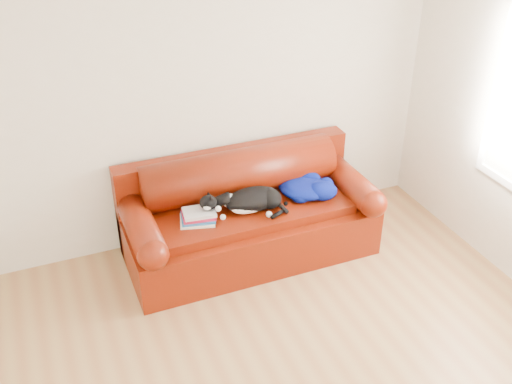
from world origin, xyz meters
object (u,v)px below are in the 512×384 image
(book_stack, at_px, (198,216))
(cat, at_px, (252,200))
(sofa_base, at_px, (250,230))
(blanket, at_px, (306,187))

(book_stack, distance_m, cat, 0.46)
(sofa_base, xyz_separation_m, blanket, (0.52, -0.02, 0.33))
(book_stack, bearing_deg, sofa_base, 9.93)
(cat, bearing_deg, sofa_base, 102.68)
(blanket, bearing_deg, sofa_base, 177.51)
(sofa_base, height_order, cat, cat)
(sofa_base, relative_size, book_stack, 6.62)
(cat, xyz_separation_m, blanket, (0.53, 0.06, -0.02))
(sofa_base, distance_m, book_stack, 0.57)
(book_stack, relative_size, blanket, 0.58)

